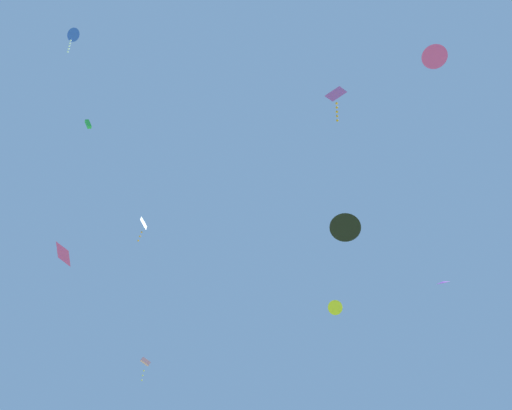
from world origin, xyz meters
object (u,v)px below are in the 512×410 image
(kite_yellow_delta, at_px, (335,307))
(kite_green_box, at_px, (88,124))
(kite_black_delta, at_px, (345,227))
(kite_purple_diamond, at_px, (335,95))
(kite_blue_delta, at_px, (73,35))
(kite_pink_box, at_px, (145,362))
(kite_white_diamond, at_px, (144,224))
(kite_purple_delta, at_px, (443,282))
(kite_magenta_delta, at_px, (435,56))
(kite_magenta_diamond, at_px, (65,254))

(kite_yellow_delta, bearing_deg, kite_green_box, -158.30)
(kite_black_delta, bearing_deg, kite_purple_diamond, -88.26)
(kite_blue_delta, bearing_deg, kite_purple_diamond, 11.03)
(kite_blue_delta, xyz_separation_m, kite_green_box, (-6.26, 10.51, 5.46))
(kite_pink_box, bearing_deg, kite_white_diamond, -105.13)
(kite_pink_box, bearing_deg, kite_purple_diamond, -50.30)
(kite_blue_delta, relative_size, kite_purple_delta, 1.62)
(kite_purple_diamond, bearing_deg, kite_magenta_delta, 14.37)
(kite_purple_delta, bearing_deg, kite_green_box, -176.04)
(kite_pink_box, relative_size, kite_green_box, 2.23)
(kite_blue_delta, xyz_separation_m, kite_yellow_delta, (12.46, 17.96, -9.10))
(kite_blue_delta, height_order, kite_pink_box, kite_blue_delta)
(kite_magenta_delta, height_order, kite_white_diamond, kite_white_diamond)
(kite_purple_delta, bearing_deg, kite_white_diamond, 160.93)
(kite_yellow_delta, bearing_deg, kite_magenta_delta, -64.87)
(kite_magenta_delta, bearing_deg, kite_black_delta, 151.12)
(kite_magenta_diamond, height_order, kite_magenta_delta, kite_magenta_delta)
(kite_magenta_diamond, relative_size, kite_black_delta, 0.69)
(kite_pink_box, xyz_separation_m, kite_green_box, (-2.46, -12.79, 16.12))
(kite_magenta_diamond, bearing_deg, kite_magenta_delta, -7.52)
(kite_blue_delta, bearing_deg, kite_yellow_delta, 55.26)
(kite_magenta_diamond, distance_m, kite_pink_box, 16.70)
(kite_blue_delta, xyz_separation_m, kite_magenta_diamond, (-1.70, 6.78, -9.52))
(kite_purple_diamond, height_order, kite_magenta_delta, kite_magenta_delta)
(kite_magenta_diamond, bearing_deg, kite_yellow_delta, 38.32)
(kite_pink_box, xyz_separation_m, kite_black_delta, (17.04, -16.08, 1.42))
(kite_green_box, relative_size, kite_black_delta, 0.49)
(kite_black_delta, xyz_separation_m, kite_purple_delta, (5.23, 5.00, -1.11))
(kite_magenta_delta, xyz_separation_m, kite_green_box, (-25.25, 6.47, 6.56))
(kite_blue_delta, bearing_deg, kite_pink_box, 99.27)
(kite_black_delta, bearing_deg, kite_blue_delta, -151.40)
(kite_magenta_delta, xyz_separation_m, kite_black_delta, (-5.75, 3.17, -8.13))
(kite_blue_delta, distance_m, kite_purple_delta, 24.44)
(kite_pink_box, height_order, kite_green_box, kite_green_box)
(kite_white_diamond, bearing_deg, kite_green_box, -99.50)
(kite_blue_delta, relative_size, kite_yellow_delta, 1.40)
(kite_magenta_delta, height_order, kite_green_box, kite_green_box)
(kite_magenta_diamond, xyz_separation_m, kite_black_delta, (14.93, 0.44, 0.29))
(kite_magenta_diamond, distance_m, kite_white_diamond, 17.62)
(kite_yellow_delta, distance_m, kite_green_box, 24.86)
(kite_pink_box, distance_m, kite_purple_delta, 24.87)
(kite_green_box, distance_m, kite_black_delta, 24.64)
(kite_green_box, relative_size, kite_purple_delta, 0.83)
(kite_yellow_delta, distance_m, kite_black_delta, 10.77)
(kite_yellow_delta, bearing_deg, kite_purple_delta, -43.69)
(kite_yellow_delta, height_order, kite_green_box, kite_green_box)
(kite_magenta_diamond, relative_size, kite_green_box, 1.41)
(kite_white_diamond, height_order, kite_purple_delta, kite_white_diamond)
(kite_blue_delta, relative_size, kite_green_box, 1.96)
(kite_white_diamond, bearing_deg, kite_magenta_delta, -34.38)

